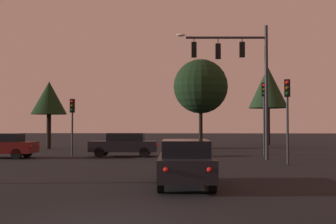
{
  "coord_description": "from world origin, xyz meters",
  "views": [
    {
      "loc": [
        1.63,
        -8.96,
        1.98
      ],
      "look_at": [
        0.15,
        19.95,
        2.89
      ],
      "focal_mm": 47.15,
      "sensor_mm": 36.0,
      "label": 1
    }
  ],
  "objects_px": {
    "traffic_light_median": "(72,115)",
    "tree_center_horizon": "(49,98)",
    "tree_behind_sign": "(201,87)",
    "traffic_light_corner_left": "(264,104)",
    "car_nearside_lane": "(185,162)",
    "traffic_signal_mast_arm": "(240,67)",
    "tree_left_far": "(268,88)",
    "traffic_light_corner_right": "(287,104)",
    "car_crossing_left": "(124,144)"
  },
  "relations": [
    {
      "from": "traffic_light_median",
      "to": "tree_behind_sign",
      "type": "height_order",
      "value": "tree_behind_sign"
    },
    {
      "from": "car_nearside_lane",
      "to": "tree_behind_sign",
      "type": "distance_m",
      "value": 20.98
    },
    {
      "from": "car_nearside_lane",
      "to": "tree_behind_sign",
      "type": "height_order",
      "value": "tree_behind_sign"
    },
    {
      "from": "traffic_light_corner_right",
      "to": "car_nearside_lane",
      "type": "relative_size",
      "value": 0.98
    },
    {
      "from": "traffic_light_corner_right",
      "to": "traffic_light_median",
      "type": "distance_m",
      "value": 14.03
    },
    {
      "from": "tree_left_far",
      "to": "tree_center_horizon",
      "type": "relative_size",
      "value": 1.38
    },
    {
      "from": "traffic_signal_mast_arm",
      "to": "traffic_light_corner_left",
      "type": "xyz_separation_m",
      "value": [
        2.0,
        3.78,
        -2.0
      ]
    },
    {
      "from": "car_nearside_lane",
      "to": "car_crossing_left",
      "type": "bearing_deg",
      "value": 106.54
    },
    {
      "from": "traffic_light_median",
      "to": "car_crossing_left",
      "type": "height_order",
      "value": "traffic_light_median"
    },
    {
      "from": "traffic_light_corner_right",
      "to": "tree_behind_sign",
      "type": "xyz_separation_m",
      "value": [
        -4.16,
        12.08,
        2.0
      ]
    },
    {
      "from": "traffic_light_corner_right",
      "to": "car_crossing_left",
      "type": "xyz_separation_m",
      "value": [
        -9.25,
        5.43,
        -2.3
      ]
    },
    {
      "from": "traffic_signal_mast_arm",
      "to": "traffic_light_corner_right",
      "type": "bearing_deg",
      "value": -57.03
    },
    {
      "from": "tree_left_far",
      "to": "traffic_light_median",
      "type": "bearing_deg",
      "value": -133.0
    },
    {
      "from": "traffic_light_median",
      "to": "tree_center_horizon",
      "type": "relative_size",
      "value": 0.64
    },
    {
      "from": "traffic_signal_mast_arm",
      "to": "tree_center_horizon",
      "type": "xyz_separation_m",
      "value": [
        -15.18,
        11.57,
        -1.06
      ]
    },
    {
      "from": "traffic_light_corner_left",
      "to": "tree_center_horizon",
      "type": "xyz_separation_m",
      "value": [
        -17.18,
        7.8,
        0.94
      ]
    },
    {
      "from": "traffic_light_corner_left",
      "to": "car_nearside_lane",
      "type": "height_order",
      "value": "traffic_light_corner_left"
    },
    {
      "from": "car_nearside_lane",
      "to": "car_crossing_left",
      "type": "distance_m",
      "value": 14.46
    },
    {
      "from": "car_nearside_lane",
      "to": "traffic_light_corner_right",
      "type": "bearing_deg",
      "value": 58.63
    },
    {
      "from": "tree_left_far",
      "to": "traffic_light_corner_right",
      "type": "bearing_deg",
      "value": -97.51
    },
    {
      "from": "car_crossing_left",
      "to": "tree_left_far",
      "type": "xyz_separation_m",
      "value": [
        12.25,
        17.28,
        5.1
      ]
    },
    {
      "from": "car_crossing_left",
      "to": "tree_left_far",
      "type": "relative_size",
      "value": 0.55
    },
    {
      "from": "tree_left_far",
      "to": "tree_center_horizon",
      "type": "xyz_separation_m",
      "value": [
        -20.23,
        -7.99,
        -1.53
      ]
    },
    {
      "from": "traffic_light_corner_left",
      "to": "traffic_light_corner_right",
      "type": "height_order",
      "value": "traffic_light_corner_left"
    },
    {
      "from": "traffic_signal_mast_arm",
      "to": "traffic_light_corner_right",
      "type": "relative_size",
      "value": 1.81
    },
    {
      "from": "tree_center_horizon",
      "to": "traffic_light_median",
      "type": "bearing_deg",
      "value": -63.36
    },
    {
      "from": "traffic_light_corner_right",
      "to": "tree_behind_sign",
      "type": "distance_m",
      "value": 12.94
    },
    {
      "from": "car_crossing_left",
      "to": "tree_center_horizon",
      "type": "xyz_separation_m",
      "value": [
        -7.98,
        9.29,
        3.57
      ]
    },
    {
      "from": "traffic_light_corner_left",
      "to": "tree_center_horizon",
      "type": "bearing_deg",
      "value": 155.59
    },
    {
      "from": "tree_center_horizon",
      "to": "traffic_light_corner_left",
      "type": "bearing_deg",
      "value": -24.41
    },
    {
      "from": "traffic_signal_mast_arm",
      "to": "car_nearside_lane",
      "type": "xyz_separation_m",
      "value": [
        -3.09,
        -11.58,
        -4.63
      ]
    },
    {
      "from": "traffic_signal_mast_arm",
      "to": "traffic_light_median",
      "type": "relative_size",
      "value": 2.1
    },
    {
      "from": "car_nearside_lane",
      "to": "tree_behind_sign",
      "type": "xyz_separation_m",
      "value": [
        0.98,
        20.51,
        4.3
      ]
    },
    {
      "from": "car_crossing_left",
      "to": "tree_behind_sign",
      "type": "xyz_separation_m",
      "value": [
        5.09,
        6.65,
        4.3
      ]
    },
    {
      "from": "traffic_light_corner_left",
      "to": "tree_center_horizon",
      "type": "height_order",
      "value": "tree_center_horizon"
    },
    {
      "from": "tree_center_horizon",
      "to": "car_crossing_left",
      "type": "bearing_deg",
      "value": -49.35
    },
    {
      "from": "tree_behind_sign",
      "to": "traffic_light_median",
      "type": "bearing_deg",
      "value": -143.92
    },
    {
      "from": "traffic_signal_mast_arm",
      "to": "traffic_light_corner_left",
      "type": "relative_size",
      "value": 1.62
    },
    {
      "from": "traffic_light_median",
      "to": "car_crossing_left",
      "type": "distance_m",
      "value": 4.0
    },
    {
      "from": "tree_behind_sign",
      "to": "tree_center_horizon",
      "type": "xyz_separation_m",
      "value": [
        -13.07,
        2.64,
        -0.74
      ]
    },
    {
      "from": "car_crossing_left",
      "to": "tree_left_far",
      "type": "bearing_deg",
      "value": 54.68
    },
    {
      "from": "traffic_light_corner_right",
      "to": "tree_center_horizon",
      "type": "bearing_deg",
      "value": 139.48
    },
    {
      "from": "tree_center_horizon",
      "to": "car_nearside_lane",
      "type": "bearing_deg",
      "value": -62.42
    },
    {
      "from": "traffic_signal_mast_arm",
      "to": "car_nearside_lane",
      "type": "bearing_deg",
      "value": -104.95
    },
    {
      "from": "traffic_light_median",
      "to": "traffic_signal_mast_arm",
      "type": "bearing_deg",
      "value": -13.96
    },
    {
      "from": "traffic_light_median",
      "to": "tree_behind_sign",
      "type": "bearing_deg",
      "value": 36.08
    },
    {
      "from": "car_nearside_lane",
      "to": "tree_left_far",
      "type": "relative_size",
      "value": 0.55
    },
    {
      "from": "tree_left_far",
      "to": "tree_center_horizon",
      "type": "bearing_deg",
      "value": -158.45
    },
    {
      "from": "traffic_light_corner_left",
      "to": "tree_left_far",
      "type": "relative_size",
      "value": 0.61
    },
    {
      "from": "traffic_light_corner_right",
      "to": "tree_left_far",
      "type": "xyz_separation_m",
      "value": [
        3.0,
        22.71,
        2.8
      ]
    }
  ]
}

